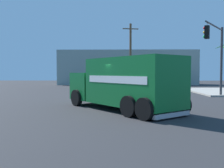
% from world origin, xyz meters
% --- Properties ---
extents(ground_plane, '(100.00, 100.00, 0.00)m').
position_xyz_m(ground_plane, '(0.00, 0.00, 0.00)').
color(ground_plane, '#2B2B2D').
extents(delivery_truck, '(6.64, 7.51, 2.84)m').
position_xyz_m(delivery_truck, '(-0.23, -0.13, 1.48)').
color(delivery_truck, '#146B2D').
rests_on(delivery_truck, ground).
extents(traffic_light_secondary, '(2.88, 3.95, 5.79)m').
position_xyz_m(traffic_light_secondary, '(7.49, 6.65, 3.99)').
color(traffic_light_secondary, '#38383D').
rests_on(traffic_light_secondary, sidewalk_corner_far).
extents(utility_pole, '(2.19, 0.49, 8.73)m').
position_xyz_m(utility_pole, '(1.29, 20.77, 4.50)').
color(utility_pole, brown).
rests_on(utility_pole, ground).
extents(building_backdrop, '(22.98, 6.00, 5.74)m').
position_xyz_m(building_backdrop, '(1.20, 29.60, 2.87)').
color(building_backdrop, gray).
rests_on(building_backdrop, ground).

